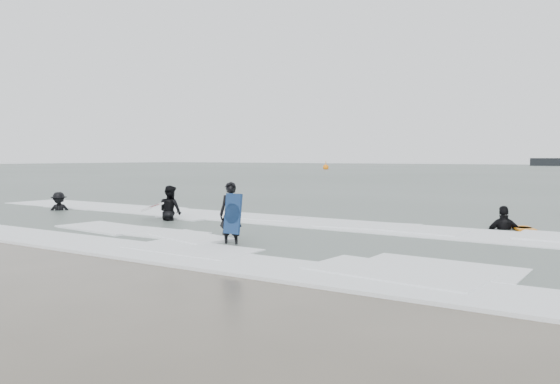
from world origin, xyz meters
The scene contains 8 objects.
ground centered at (0.00, 0.00, 0.00)m, with size 320.00×320.00×0.00m, color brown.
surfer_centre centered at (1.06, 1.20, 0.00)m, with size 0.59×0.39×1.61m, color black.
surfer_wading centered at (-3.87, 4.11, 0.00)m, with size 0.87×0.68×1.79m, color black.
surfer_breaker centered at (-9.96, 4.05, 0.00)m, with size 1.07×0.61×1.65m, color black.
surfer_right_near centered at (6.10, 7.81, 0.00)m, with size 1.12×0.47×1.91m, color black.
surf_foam centered at (0.00, 3.70, 0.04)m, with size 30.03×9.06×0.09m.
bodyboards centered at (1.22, 4.26, 0.50)m, with size 11.81×7.64×1.25m.
buoy centered at (-36.30, 74.73, 0.42)m, with size 1.00×1.00×1.65m.
Camera 1 is at (9.36, -9.22, 2.19)m, focal length 35.00 mm.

